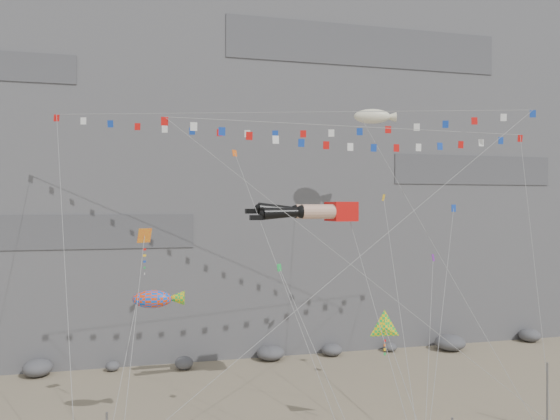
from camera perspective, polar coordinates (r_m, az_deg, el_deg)
cliff at (r=65.94m, az=-4.01°, el=9.79°), size 80.00×28.00×50.00m
talus_boulders at (r=52.15m, az=-0.99°, el=-14.75°), size 60.00×3.00×1.20m
anchor_pole_right at (r=40.12m, az=26.14°, el=-17.12°), size 0.12×0.12×4.34m
legs_kite at (r=38.47m, az=3.46°, el=-0.17°), size 7.76×14.14×18.87m
flag_banner_upper at (r=42.62m, az=0.95°, el=10.15°), size 35.10×17.91×28.46m
flag_banner_lower at (r=39.99m, az=8.60°, el=8.54°), size 27.86×7.69×23.42m
harlequin_kite at (r=35.38m, az=-13.98°, el=-2.67°), size 2.44×7.80×14.11m
fish_windsock at (r=34.68m, az=-13.22°, el=-9.07°), size 4.59×5.92×10.22m
delta_kite at (r=34.70m, az=10.93°, el=-12.02°), size 2.19×7.34×9.69m
blimp_windsock at (r=48.57m, az=9.63°, el=9.57°), size 7.56×15.10×26.55m
small_kite_a at (r=39.26m, az=-4.52°, el=5.29°), size 5.13×12.30×21.92m
small_kite_b at (r=41.60m, az=15.70°, el=-5.07°), size 6.67×10.14×15.28m
small_kite_c at (r=33.40m, az=0.10°, el=-6.46°), size 3.59×8.39×13.35m
small_kite_d at (r=43.53m, az=10.82°, el=0.88°), size 5.24×15.40×21.41m
small_kite_e at (r=42.22m, az=17.66°, el=-0.13°), size 7.95×9.64×18.18m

